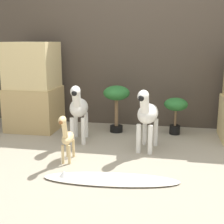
{
  "coord_description": "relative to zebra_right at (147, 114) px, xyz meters",
  "views": [
    {
      "loc": [
        0.41,
        -2.63,
        1.17
      ],
      "look_at": [
        -0.21,
        0.68,
        0.38
      ],
      "focal_mm": 50.0,
      "sensor_mm": 36.0,
      "label": 1
    }
  ],
  "objects": [
    {
      "name": "ground_plane",
      "position": [
        -0.18,
        -0.57,
        -0.4
      ],
      "size": [
        14.0,
        14.0,
        0.0
      ],
      "primitive_type": "plane",
      "color": "#9E937F"
    },
    {
      "name": "potted_palm_back",
      "position": [
        -0.44,
        0.61,
        0.05
      ],
      "size": [
        0.33,
        0.33,
        0.6
      ],
      "color": "black",
      "rests_on": "ground_plane"
    },
    {
      "name": "zebra_right",
      "position": [
        0.0,
        0.0,
        0.0
      ],
      "size": [
        0.27,
        0.55,
        0.69
      ],
      "color": "white",
      "rests_on": "ground_plane"
    },
    {
      "name": "potted_palm_front",
      "position": [
        0.31,
        0.65,
        -0.06
      ],
      "size": [
        0.29,
        0.29,
        0.46
      ],
      "color": "black",
      "rests_on": "ground_plane"
    },
    {
      "name": "wall_back",
      "position": [
        -0.18,
        1.03,
        0.7
      ],
      "size": [
        6.4,
        0.08,
        2.2
      ],
      "color": "#473D33",
      "rests_on": "ground_plane"
    },
    {
      "name": "zebra_left",
      "position": [
        -0.8,
        0.15,
        0.0
      ],
      "size": [
        0.27,
        0.55,
        0.69
      ],
      "color": "white",
      "rests_on": "ground_plane"
    },
    {
      "name": "rock_pillar_left",
      "position": [
        -1.53,
        0.56,
        0.15
      ],
      "size": [
        0.64,
        0.58,
        1.14
      ],
      "color": "tan",
      "rests_on": "ground_plane"
    },
    {
      "name": "surfboard",
      "position": [
        -0.25,
        -0.81,
        -0.39
      ],
      "size": [
        1.18,
        0.38,
        0.07
      ],
      "color": "silver",
      "rests_on": "ground_plane"
    },
    {
      "name": "giraffe_figurine",
      "position": [
        -0.73,
        -0.47,
        -0.14
      ],
      "size": [
        0.13,
        0.39,
        0.5
      ],
      "color": "#E0C184",
      "rests_on": "ground_plane"
    }
  ]
}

